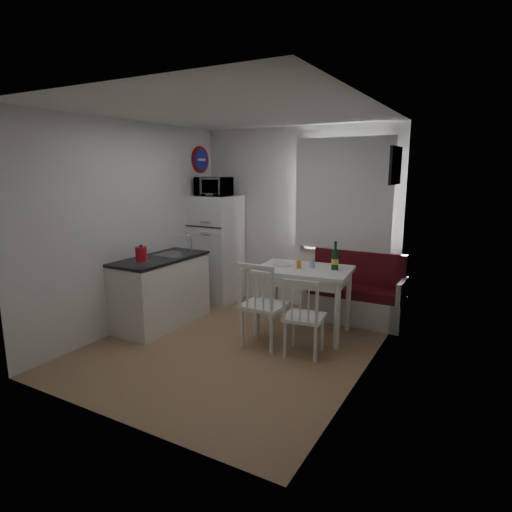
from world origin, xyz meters
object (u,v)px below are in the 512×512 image
at_px(kitchen_counter, 162,290).
at_px(fridge, 216,249).
at_px(dining_table, 304,275).
at_px(chair_left, 260,296).
at_px(bench, 354,298).
at_px(kettle, 141,254).
at_px(wine_bottle, 335,255).
at_px(microwave, 213,186).
at_px(chair_right, 301,309).

height_order(kitchen_counter, fridge, fridge).
xyz_separation_m(dining_table, chair_left, (-0.25, -0.67, -0.12)).
distance_m(bench, dining_table, 0.96).
xyz_separation_m(kettle, wine_bottle, (2.05, 1.09, -0.00)).
distance_m(fridge, microwave, 0.95).
height_order(chair_right, microwave, microwave).
bearing_deg(chair_left, microwave, 139.50).
relative_size(dining_table, fridge, 0.73).
bearing_deg(kitchen_counter, wine_bottle, 18.59).
distance_m(dining_table, kettle, 1.98).
distance_m(chair_left, microwave, 2.25).
bearing_deg(bench, chair_right, -96.98).
bearing_deg(microwave, bench, 4.26).
height_order(bench, dining_table, bench).
relative_size(bench, microwave, 2.61).
bearing_deg(chair_left, fridge, 138.39).
relative_size(chair_left, microwave, 1.07).
height_order(chair_right, kettle, kettle).
bearing_deg(chair_right, dining_table, 102.98).
bearing_deg(kettle, dining_table, 30.24).
relative_size(bench, dining_table, 1.09).
xyz_separation_m(kitchen_counter, dining_table, (1.75, 0.61, 0.28)).
height_order(dining_table, wine_bottle, wine_bottle).
height_order(kitchen_counter, microwave, microwave).
relative_size(chair_right, wine_bottle, 1.38).
xyz_separation_m(dining_table, microwave, (-1.73, 0.59, 1.02)).
relative_size(fridge, kettle, 7.49).
height_order(fridge, wine_bottle, fridge).
bearing_deg(microwave, chair_left, -40.50).
height_order(bench, chair_right, bench).
xyz_separation_m(dining_table, fridge, (-1.73, 0.64, 0.07)).
bearing_deg(kitchen_counter, chair_right, -1.60).
relative_size(chair_right, microwave, 0.95).
distance_m(chair_left, wine_bottle, 1.05).
relative_size(chair_right, kettle, 2.19).
bearing_deg(wine_bottle, kettle, -151.98).
bearing_deg(microwave, kettle, -88.91).
bearing_deg(bench, kettle, -140.65).
relative_size(dining_table, kettle, 5.49).
bearing_deg(chair_right, chair_left, 173.60).
xyz_separation_m(microwave, wine_bottle, (2.08, -0.49, -0.75)).
relative_size(bench, kettle, 6.01).
distance_m(kitchen_counter, chair_left, 1.51).
relative_size(fridge, wine_bottle, 4.71).
bearing_deg(wine_bottle, kitchen_counter, -161.41).
height_order(fridge, microwave, microwave).
height_order(kettle, wine_bottle, wine_bottle).
bearing_deg(chair_right, fridge, 138.94).
xyz_separation_m(bench, microwave, (-2.15, -0.16, 1.45)).
xyz_separation_m(kitchen_counter, kettle, (0.05, -0.38, 0.55)).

